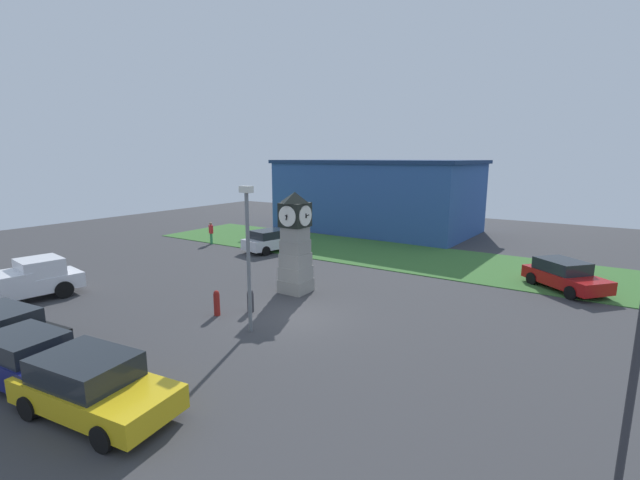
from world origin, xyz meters
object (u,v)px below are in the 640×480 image
bollard_near_tower (217,303)px  bollard_mid_row (250,300)px  pedestrian_near_bench (211,232)px  car_navy_sedan (5,331)px  street_lamp_far_side (248,248)px  clock_tower (295,244)px  car_by_building (93,385)px  car_near_tower (31,360)px  car_silver_hatch (564,275)px  car_far_lot (272,240)px  pickup_truck (20,282)px

bollard_near_tower → bollard_mid_row: (0.88, 1.08, -0.05)m
bollard_mid_row → pedestrian_near_bench: (-12.36, 9.26, 0.46)m
car_navy_sedan → street_lamp_far_side: (5.55, 5.84, 2.44)m
clock_tower → bollard_mid_row: clock_tower is taller
car_navy_sedan → pedestrian_near_bench: size_ratio=2.73×
bollard_near_tower → bollard_mid_row: bearing=51.0°
bollard_near_tower → car_by_building: (2.55, -6.62, 0.23)m
clock_tower → car_navy_sedan: bearing=-111.1°
car_near_tower → pedestrian_near_bench: (-11.22, 17.19, 0.18)m
clock_tower → pedestrian_near_bench: (-12.34, 5.99, -1.42)m
clock_tower → car_silver_hatch: size_ratio=1.17×
clock_tower → bollard_mid_row: size_ratio=4.94×
car_near_tower → car_far_lot: 18.70m
car_far_lot → street_lamp_far_side: 14.35m
pickup_truck → bollard_mid_row: bearing=25.8°
car_near_tower → bollard_near_tower: bearing=87.8°
bollard_mid_row → car_far_lot: car_far_lot is taller
car_navy_sedan → street_lamp_far_side: street_lamp_far_side is taller
bollard_mid_row → car_silver_hatch: bearing=44.7°
clock_tower → car_far_lot: size_ratio=1.10×
bollard_mid_row → car_far_lot: 12.06m
bollard_mid_row → pickup_truck: pickup_truck is taller
bollard_near_tower → bollard_mid_row: 1.39m
bollard_mid_row → car_far_lot: (-6.94, 9.86, 0.28)m
car_silver_hatch → street_lamp_far_side: street_lamp_far_side is taller
bollard_near_tower → pedestrian_near_bench: size_ratio=0.64×
car_silver_hatch → pickup_truck: size_ratio=0.82×
pedestrian_near_bench → bollard_near_tower: bearing=-42.0°
pedestrian_near_bench → pickup_truck: bearing=-79.0°
clock_tower → car_by_building: bearing=-81.2°
pedestrian_near_bench → car_silver_hatch: bearing=3.8°
bollard_mid_row → car_navy_sedan: bearing=-119.3°
car_navy_sedan → car_near_tower: (3.00, -0.53, 0.01)m
car_by_building → street_lamp_far_side: (-0.27, 6.15, 2.43)m
car_navy_sedan → car_near_tower: bearing=-10.0°
clock_tower → car_far_lot: clock_tower is taller
car_navy_sedan → car_by_building: size_ratio=1.00×
clock_tower → street_lamp_far_side: size_ratio=0.89×
car_far_lot → pickup_truck: pickup_truck is taller
clock_tower → street_lamp_far_side: (1.43, -4.83, 0.83)m
car_far_lot → pickup_truck: 14.79m
clock_tower → bollard_mid_row: 3.77m
car_near_tower → bollard_mid_row: bearing=81.8°
car_navy_sedan → car_far_lot: (-2.80, 17.26, 0.00)m
bollard_near_tower → car_by_building: size_ratio=0.23×
bollard_near_tower → car_navy_sedan: (-3.27, -6.31, 0.23)m
clock_tower → bollard_mid_row: (0.03, -3.27, -1.88)m
car_near_tower → car_far_lot: (-5.79, 17.78, -0.00)m
pickup_truck → pedestrian_near_bench: (-2.71, 13.94, 0.03)m
car_far_lot → pedestrian_near_bench: 5.46m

